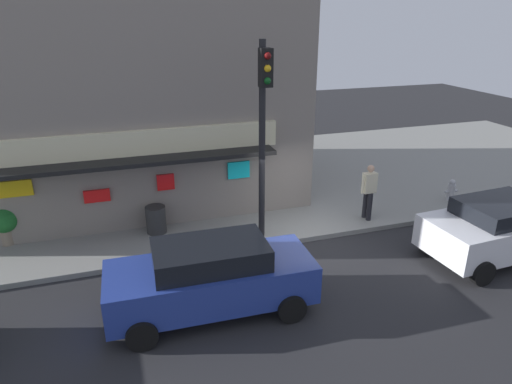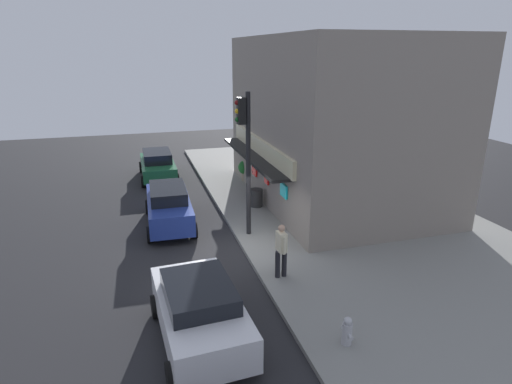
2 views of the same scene
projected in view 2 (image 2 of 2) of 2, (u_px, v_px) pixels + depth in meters
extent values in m
plane|color=#232326|center=(242.00, 250.00, 15.78)|extent=(49.70, 49.70, 0.00)
cube|color=gray|center=(371.00, 232.00, 17.17)|extent=(33.13, 10.65, 0.15)
cube|color=gray|center=(334.00, 120.00, 20.11)|extent=(11.33, 7.05, 7.47)
cube|color=beige|center=(260.00, 147.00, 19.49)|extent=(8.61, 0.16, 0.74)
cube|color=black|center=(253.00, 156.00, 19.53)|extent=(8.16, 0.90, 0.12)
cube|color=yellow|center=(244.00, 153.00, 22.63)|extent=(0.89, 0.08, 0.45)
cube|color=red|center=(254.00, 171.00, 20.92)|extent=(0.72, 0.08, 0.37)
cube|color=red|center=(267.00, 179.00, 19.08)|extent=(0.51, 0.08, 0.48)
cube|color=#19D8E5|center=(284.00, 191.00, 16.99)|extent=(0.69, 0.08, 0.53)
cylinder|color=black|center=(248.00, 166.00, 15.98)|extent=(0.18, 0.18, 5.47)
cube|color=black|center=(241.00, 111.00, 15.26)|extent=(0.32, 0.28, 0.95)
sphere|color=maroon|center=(237.00, 103.00, 15.13)|extent=(0.18, 0.18, 0.18)
sphere|color=yellow|center=(237.00, 111.00, 15.23)|extent=(0.18, 0.18, 0.18)
sphere|color=#0F4C19|center=(237.00, 120.00, 15.32)|extent=(0.18, 0.18, 0.18)
cylinder|color=#B2B2B7|center=(347.00, 334.00, 10.45)|extent=(0.25, 0.25, 0.58)
sphere|color=#B2B2B7|center=(348.00, 321.00, 10.33)|extent=(0.21, 0.21, 0.21)
cylinder|color=#B2B2B7|center=(343.00, 328.00, 10.61)|extent=(0.12, 0.10, 0.10)
cylinder|color=#B2B2B7|center=(351.00, 337.00, 10.27)|extent=(0.12, 0.10, 0.10)
cylinder|color=#2D2D2D|center=(256.00, 198.00, 19.67)|extent=(0.59, 0.59, 0.82)
cylinder|color=black|center=(284.00, 263.00, 13.56)|extent=(0.17, 0.17, 0.90)
cylinder|color=black|center=(278.00, 264.00, 13.49)|extent=(0.17, 0.17, 0.90)
cube|color=beige|center=(281.00, 242.00, 13.28)|extent=(0.43, 0.26, 0.63)
sphere|color=tan|center=(282.00, 228.00, 13.14)|extent=(0.22, 0.22, 0.22)
cylinder|color=beige|center=(279.00, 240.00, 13.50)|extent=(0.11, 0.11, 0.57)
cylinder|color=beige|center=(284.00, 246.00, 13.09)|extent=(0.11, 0.11, 0.57)
cylinder|color=gray|center=(245.00, 177.00, 23.57)|extent=(0.39, 0.39, 0.43)
sphere|color=#1E6628|center=(245.00, 167.00, 23.40)|extent=(0.76, 0.76, 0.76)
cube|color=#1E6038|center=(158.00, 167.00, 24.38)|extent=(4.43, 1.79, 0.72)
cube|color=black|center=(157.00, 156.00, 24.19)|extent=(2.39, 1.50, 0.54)
cylinder|color=black|center=(177.00, 179.00, 23.32)|extent=(0.64, 0.22, 0.64)
cylinder|color=black|center=(143.00, 182.00, 22.85)|extent=(0.64, 0.22, 0.64)
cylinder|color=black|center=(171.00, 165.00, 26.14)|extent=(0.64, 0.22, 0.64)
cylinder|color=black|center=(141.00, 167.00, 25.67)|extent=(0.64, 0.22, 0.64)
cube|color=navy|center=(169.00, 208.00, 17.83)|extent=(4.53, 1.82, 0.87)
cube|color=black|center=(168.00, 193.00, 17.61)|extent=(2.46, 1.49, 0.49)
cylinder|color=black|center=(194.00, 230.00, 16.73)|extent=(0.65, 0.24, 0.64)
cylinder|color=black|center=(150.00, 235.00, 16.32)|extent=(0.65, 0.24, 0.64)
cylinder|color=black|center=(186.00, 204.00, 19.61)|extent=(0.65, 0.24, 0.64)
cylinder|color=black|center=(148.00, 207.00, 19.20)|extent=(0.65, 0.24, 0.64)
cube|color=silver|center=(200.00, 314.00, 10.68)|extent=(4.12, 2.12, 0.88)
cube|color=black|center=(199.00, 291.00, 10.47)|extent=(2.25, 1.72, 0.43)
cylinder|color=black|center=(254.00, 356.00, 9.86)|extent=(0.65, 0.26, 0.64)
cylinder|color=black|center=(172.00, 376.00, 9.26)|extent=(0.65, 0.26, 0.64)
cylinder|color=black|center=(222.00, 294.00, 12.37)|extent=(0.65, 0.26, 0.64)
cylinder|color=black|center=(155.00, 306.00, 11.77)|extent=(0.65, 0.26, 0.64)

